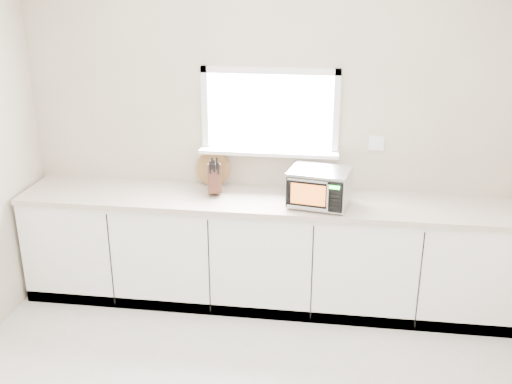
# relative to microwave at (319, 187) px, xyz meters

# --- Properties ---
(back_wall) EXTENTS (4.00, 0.17, 2.70)m
(back_wall) POSITION_rel_microwave_xyz_m (-0.42, 0.40, 0.29)
(back_wall) COLOR beige
(back_wall) RESTS_ON ground
(cabinets) EXTENTS (3.92, 0.60, 0.88)m
(cabinets) POSITION_rel_microwave_xyz_m (-0.42, 0.10, -0.63)
(cabinets) COLOR white
(cabinets) RESTS_ON ground
(countertop) EXTENTS (3.92, 0.64, 0.04)m
(countertop) POSITION_rel_microwave_xyz_m (-0.42, 0.09, -0.17)
(countertop) COLOR beige
(countertop) RESTS_ON cabinets
(microwave) EXTENTS (0.49, 0.43, 0.28)m
(microwave) POSITION_rel_microwave_xyz_m (0.00, 0.00, 0.00)
(microwave) COLOR black
(microwave) RESTS_ON countertop
(knife_block) EXTENTS (0.15, 0.24, 0.32)m
(knife_block) POSITION_rel_microwave_xyz_m (-0.84, 0.14, -0.01)
(knife_block) COLOR #4B251A
(knife_block) RESTS_ON countertop
(cutting_board) EXTENTS (0.29, 0.07, 0.29)m
(cutting_board) POSITION_rel_microwave_xyz_m (-0.89, 0.34, -0.01)
(cutting_board) COLOR olive
(cutting_board) RESTS_ON countertop
(coffee_grinder) EXTENTS (0.12, 0.12, 0.20)m
(coffee_grinder) POSITION_rel_microwave_xyz_m (-0.18, 0.21, -0.05)
(coffee_grinder) COLOR #B8BBC0
(coffee_grinder) RESTS_ON countertop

